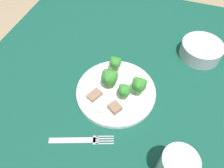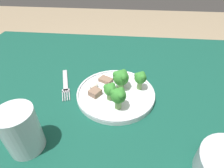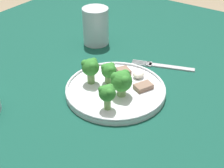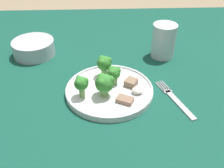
% 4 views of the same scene
% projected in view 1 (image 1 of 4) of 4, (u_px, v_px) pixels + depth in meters
% --- Properties ---
extents(table, '(1.25, 1.14, 0.74)m').
position_uv_depth(table, '(137.00, 127.00, 0.70)').
color(table, '#114738').
rests_on(table, ground_plane).
extents(dinner_plate, '(0.24, 0.24, 0.02)m').
position_uv_depth(dinner_plate, '(116.00, 92.00, 0.66)').
color(dinner_plate, white).
rests_on(dinner_plate, table).
extents(fork, '(0.08, 0.17, 0.00)m').
position_uv_depth(fork, '(81.00, 140.00, 0.58)').
color(fork, '#B2B2B7').
rests_on(fork, table).
extents(cream_bowl, '(0.14, 0.14, 0.05)m').
position_uv_depth(cream_bowl, '(201.00, 50.00, 0.75)').
color(cream_bowl, '#B7BCC6').
rests_on(cream_bowl, table).
extents(broccoli_floret_near_rim_left, '(0.04, 0.04, 0.05)m').
position_uv_depth(broccoli_floret_near_rim_left, '(124.00, 91.00, 0.62)').
color(broccoli_floret_near_rim_left, '#709E56').
rests_on(broccoli_floret_near_rim_left, dinner_plate).
extents(broccoli_floret_center_left, '(0.05, 0.05, 0.06)m').
position_uv_depth(broccoli_floret_center_left, '(109.00, 77.00, 0.64)').
color(broccoli_floret_center_left, '#709E56').
rests_on(broccoli_floret_center_left, dinner_plate).
extents(broccoli_floret_back_left, '(0.04, 0.04, 0.06)m').
position_uv_depth(broccoli_floret_back_left, '(115.00, 63.00, 0.68)').
color(broccoli_floret_back_left, '#709E56').
rests_on(broccoli_floret_back_left, dinner_plate).
extents(broccoli_floret_front_left, '(0.04, 0.04, 0.07)m').
position_uv_depth(broccoli_floret_front_left, '(139.00, 85.00, 0.62)').
color(broccoli_floret_front_left, '#709E56').
rests_on(broccoli_floret_front_left, dinner_plate).
extents(meat_slice_front_slice, '(0.05, 0.04, 0.01)m').
position_uv_depth(meat_slice_front_slice, '(94.00, 95.00, 0.65)').
color(meat_slice_front_slice, '#846651').
rests_on(meat_slice_front_slice, dinner_plate).
extents(meat_slice_middle_slice, '(0.04, 0.04, 0.02)m').
position_uv_depth(meat_slice_middle_slice, '(115.00, 108.00, 0.62)').
color(meat_slice_middle_slice, '#846651').
rests_on(meat_slice_middle_slice, dinner_plate).
extents(sauce_dollop, '(0.03, 0.03, 0.02)m').
position_uv_depth(sauce_dollop, '(101.00, 108.00, 0.62)').
color(sauce_dollop, silver).
rests_on(sauce_dollop, dinner_plate).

